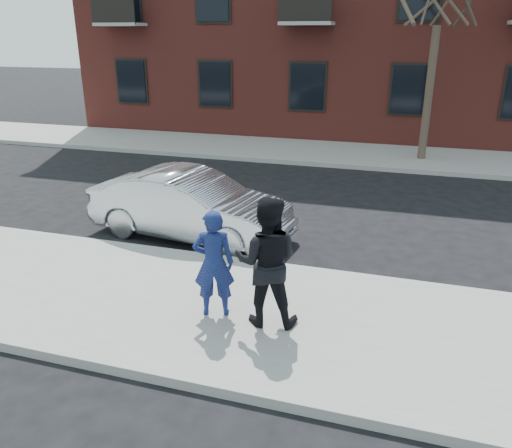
% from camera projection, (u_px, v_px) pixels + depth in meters
% --- Properties ---
extents(ground, '(100.00, 100.00, 0.00)m').
position_uv_depth(ground, '(143.00, 295.00, 8.38)').
color(ground, black).
rests_on(ground, ground).
extents(near_sidewalk, '(50.00, 3.50, 0.15)m').
position_uv_depth(near_sidewalk, '(135.00, 298.00, 8.13)').
color(near_sidewalk, gray).
rests_on(near_sidewalk, ground).
extents(near_curb, '(50.00, 0.10, 0.15)m').
position_uv_depth(near_curb, '(182.00, 254.00, 9.73)').
color(near_curb, '#999691').
rests_on(near_curb, ground).
extents(far_sidewalk, '(50.00, 3.50, 0.15)m').
position_uv_depth(far_sidewalk, '(293.00, 150.00, 18.40)').
color(far_sidewalk, gray).
rests_on(far_sidewalk, ground).
extents(far_curb, '(50.00, 0.10, 0.15)m').
position_uv_depth(far_curb, '(281.00, 162.00, 16.79)').
color(far_curb, '#999691').
rests_on(far_curb, ground).
extents(silver_sedan, '(4.49, 2.05, 1.43)m').
position_uv_depth(silver_sedan, '(190.00, 205.00, 10.53)').
color(silver_sedan, '#B7BABF').
rests_on(silver_sedan, ground).
extents(man_hoodie, '(0.70, 0.57, 1.65)m').
position_uv_depth(man_hoodie, '(214.00, 263.00, 7.27)').
color(man_hoodie, navy).
rests_on(man_hoodie, near_sidewalk).
extents(man_peacoat, '(1.04, 0.87, 1.92)m').
position_uv_depth(man_peacoat, '(267.00, 262.00, 7.01)').
color(man_peacoat, black).
rests_on(man_peacoat, near_sidewalk).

